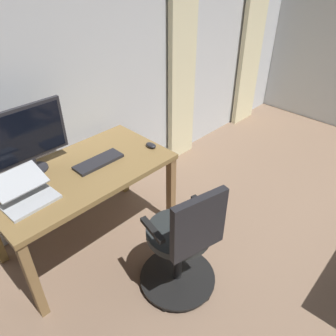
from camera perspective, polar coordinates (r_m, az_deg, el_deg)
back_room_partition at (r=3.32m, az=-2.84°, el=20.74°), size 4.80×0.10×2.62m
curtain_left_panel at (r=4.54m, az=14.74°, el=22.18°), size 0.43×0.06×2.41m
curtain_right_panel at (r=3.49m, az=2.58°, el=19.70°), size 0.36×0.06×2.41m
desk at (r=2.54m, az=-14.76°, el=-2.09°), size 1.34×0.73×0.72m
office_chair at (r=2.24m, az=2.71°, el=-13.26°), size 0.56×0.56×0.95m
computer_monitor at (r=2.47m, az=-23.44°, el=5.12°), size 0.57×0.18×0.49m
computer_keyboard at (r=2.54m, az=-12.02°, el=1.08°), size 0.38×0.14×0.02m
laptop at (r=2.29m, az=-23.53°, el=-4.18°), size 0.34×0.33×0.16m
computer_mouse at (r=2.68m, az=-2.99°, el=3.98°), size 0.06×0.10×0.04m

